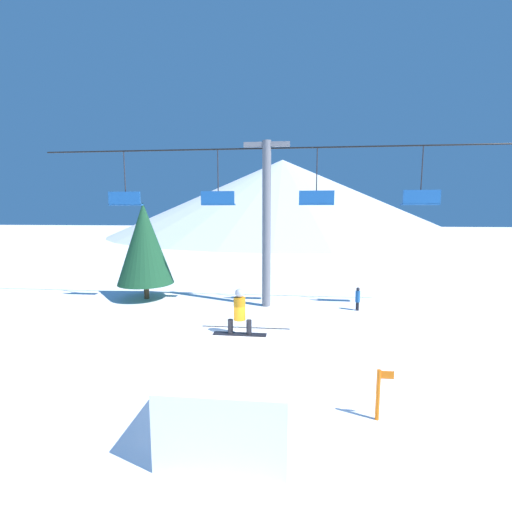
# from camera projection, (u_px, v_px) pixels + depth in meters

# --- Properties ---
(ground_plane) EXTENTS (220.00, 220.00, 0.00)m
(ground_plane) POSITION_uv_depth(u_px,v_px,m) (201.00, 413.00, 8.83)
(ground_plane) COLOR white
(mountain_ridge) EXTENTS (74.95, 74.95, 16.60)m
(mountain_ridge) POSITION_uv_depth(u_px,v_px,m) (282.00, 197.00, 77.92)
(mountain_ridge) COLOR silver
(mountain_ridge) RESTS_ON ground_plane
(snow_ramp) EXTENTS (2.68, 4.07, 1.66)m
(snow_ramp) POSITION_uv_depth(u_px,v_px,m) (235.00, 386.00, 8.56)
(snow_ramp) COLOR white
(snow_ramp) RESTS_ON ground_plane
(snowboarder) EXTENTS (1.53, 0.34, 1.35)m
(snowboarder) POSITION_uv_depth(u_px,v_px,m) (240.00, 312.00, 9.72)
(snowboarder) COLOR black
(snowboarder) RESTS_ON snow_ramp
(chairlift) EXTENTS (24.43, 0.46, 8.80)m
(chairlift) POSITION_uv_depth(u_px,v_px,m) (266.00, 211.00, 18.12)
(chairlift) COLOR slate
(chairlift) RESTS_ON ground_plane
(pine_tree_near) EXTENTS (3.24, 3.24, 5.68)m
(pine_tree_near) POSITION_uv_depth(u_px,v_px,m) (145.00, 243.00, 19.95)
(pine_tree_near) COLOR #4C3823
(pine_tree_near) RESTS_ON ground_plane
(trail_marker) EXTENTS (0.41, 0.10, 1.31)m
(trail_marker) POSITION_uv_depth(u_px,v_px,m) (379.00, 393.00, 8.46)
(trail_marker) COLOR orange
(trail_marker) RESTS_ON ground_plane
(distant_skier) EXTENTS (0.24, 0.24, 1.23)m
(distant_skier) POSITION_uv_depth(u_px,v_px,m) (358.00, 298.00, 17.87)
(distant_skier) COLOR black
(distant_skier) RESTS_ON ground_plane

